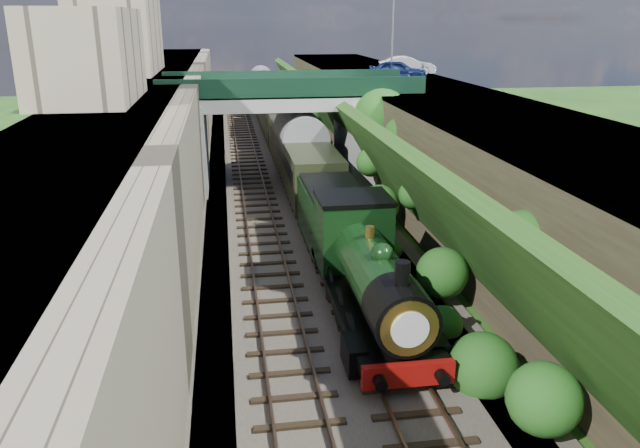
# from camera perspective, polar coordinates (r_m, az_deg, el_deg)

# --- Properties ---
(ground) EXTENTS (160.00, 160.00, 0.00)m
(ground) POSITION_cam_1_polar(r_m,az_deg,el_deg) (19.42, 3.55, -14.67)
(ground) COLOR #1E4714
(ground) RESTS_ON ground
(trackbed) EXTENTS (10.00, 90.00, 0.20)m
(trackbed) POSITION_cam_1_polar(r_m,az_deg,el_deg) (37.56, -2.86, 2.09)
(trackbed) COLOR #473F38
(trackbed) RESTS_ON ground
(retaining_wall) EXTENTS (1.00, 90.00, 7.00)m
(retaining_wall) POSITION_cam_1_polar(r_m,az_deg,el_deg) (36.63, -11.59, 6.80)
(retaining_wall) COLOR #756B56
(retaining_wall) RESTS_ON ground
(street_plateau_left) EXTENTS (6.00, 90.00, 7.00)m
(street_plateau_left) POSITION_cam_1_polar(r_m,az_deg,el_deg) (36.97, -17.04, 6.48)
(street_plateau_left) COLOR #262628
(street_plateau_left) RESTS_ON ground
(street_plateau_right) EXTENTS (8.00, 90.00, 6.25)m
(street_plateau_right) POSITION_cam_1_polar(r_m,az_deg,el_deg) (38.93, 11.22, 6.93)
(street_plateau_right) COLOR #262628
(street_plateau_right) RESTS_ON ground
(embankment_slope) EXTENTS (4.44, 90.00, 6.36)m
(embankment_slope) POSITION_cam_1_polar(r_m,az_deg,el_deg) (38.47, 4.25, 6.24)
(embankment_slope) COLOR #1E4714
(embankment_slope) RESTS_ON ground
(track_left) EXTENTS (2.50, 90.00, 0.20)m
(track_left) POSITION_cam_1_polar(r_m,az_deg,el_deg) (37.38, -5.91, 2.17)
(track_left) COLOR black
(track_left) RESTS_ON trackbed
(track_right) EXTENTS (2.50, 90.00, 0.20)m
(track_right) POSITION_cam_1_polar(r_m,az_deg,el_deg) (37.65, -1.04, 2.39)
(track_right) COLOR black
(track_right) RESTS_ON trackbed
(road_bridge) EXTENTS (16.00, 6.40, 7.25)m
(road_bridge) POSITION_cam_1_polar(r_m,az_deg,el_deg) (40.67, -2.21, 9.10)
(road_bridge) COLOR gray
(road_bridge) RESTS_ON ground
(building_far) EXTENTS (5.00, 10.00, 6.00)m
(building_far) POSITION_cam_1_polar(r_m,az_deg,el_deg) (46.41, -18.05, 16.75)
(building_far) COLOR gray
(building_far) RESTS_ON street_plateau_left
(building_near) EXTENTS (4.00, 8.00, 4.00)m
(building_near) POSITION_cam_1_polar(r_m,az_deg,el_deg) (30.51, -20.49, 14.26)
(building_near) COLOR gray
(building_near) RESTS_ON street_plateau_left
(tree) EXTENTS (3.60, 3.80, 6.60)m
(tree) POSITION_cam_1_polar(r_m,az_deg,el_deg) (38.61, 5.75, 9.39)
(tree) COLOR black
(tree) RESTS_ON ground
(lamppost) EXTENTS (0.87, 0.15, 6.00)m
(lamppost) POSITION_cam_1_polar(r_m,az_deg,el_deg) (47.04, 6.70, 16.95)
(lamppost) COLOR gray
(lamppost) RESTS_ON street_plateau_right
(car_blue) EXTENTS (4.54, 2.91, 1.44)m
(car_blue) POSITION_cam_1_polar(r_m,az_deg,el_deg) (47.06, 7.12, 13.77)
(car_blue) COLOR navy
(car_blue) RESTS_ON street_plateau_right
(car_silver) EXTENTS (4.69, 2.32, 1.48)m
(car_silver) POSITION_cam_1_polar(r_m,az_deg,el_deg) (51.62, 7.95, 14.15)
(car_silver) COLOR #BCBCC1
(car_silver) RESTS_ON street_plateau_right
(locomotive) EXTENTS (3.10, 10.22, 3.83)m
(locomotive) POSITION_cam_1_polar(r_m,az_deg,el_deg) (22.16, 4.56, -4.78)
(locomotive) COLOR black
(locomotive) RESTS_ON trackbed
(tender) EXTENTS (2.70, 6.00, 3.05)m
(tender) POSITION_cam_1_polar(r_m,az_deg,el_deg) (29.01, 1.26, 0.34)
(tender) COLOR black
(tender) RESTS_ON trackbed
(coach_front) EXTENTS (2.90, 18.00, 3.70)m
(coach_front) POSITION_cam_1_polar(r_m,az_deg,el_deg) (40.96, -1.79, 6.28)
(coach_front) COLOR black
(coach_front) RESTS_ON trackbed
(coach_middle) EXTENTS (2.90, 18.00, 3.70)m
(coach_middle) POSITION_cam_1_polar(r_m,az_deg,el_deg) (59.39, -4.05, 9.99)
(coach_middle) COLOR black
(coach_middle) RESTS_ON trackbed
(coach_rear) EXTENTS (2.90, 18.00, 3.70)m
(coach_rear) POSITION_cam_1_polar(r_m,az_deg,el_deg) (78.00, -5.25, 11.94)
(coach_rear) COLOR black
(coach_rear) RESTS_ON trackbed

